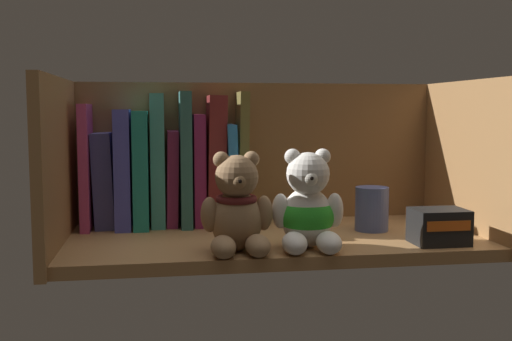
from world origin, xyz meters
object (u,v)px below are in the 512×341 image
(book_5, at_px, (172,178))
(teddy_bear_smaller, at_px, (308,209))
(book_3, at_px, (141,169))
(book_10, at_px, (241,158))
(book_0, at_px, (88,166))
(book_9, at_px, (230,174))
(book_4, at_px, (158,160))
(small_product_box, at_px, (439,226))
(book_1, at_px, (105,180))
(book_6, at_px, (185,159))
(pillar_candle, at_px, (372,209))
(teddy_bear_larger, at_px, (237,209))
(book_7, at_px, (199,169))
(book_2, at_px, (124,168))
(book_8, at_px, (215,160))

(book_5, xyz_separation_m, teddy_bear_smaller, (0.20, -0.23, -0.03))
(book_3, relative_size, book_10, 0.86)
(book_0, distance_m, book_9, 0.26)
(book_4, xyz_separation_m, small_product_box, (0.44, -0.23, -0.09))
(book_1, bearing_deg, book_3, 0.00)
(book_6, distance_m, pillar_candle, 0.35)
(book_0, xyz_separation_m, book_6, (0.18, 0.00, 0.01))
(book_1, bearing_deg, teddy_bear_larger, -48.04)
(book_0, distance_m, book_4, 0.13)
(book_10, relative_size, teddy_bear_larger, 1.63)
(teddy_bear_larger, xyz_separation_m, small_product_box, (0.32, 0.00, -0.04))
(book_5, bearing_deg, teddy_bear_smaller, -48.97)
(book_1, relative_size, book_10, 0.70)
(book_0, height_order, book_5, book_0)
(book_9, height_order, book_10, book_10)
(book_5, relative_size, book_9, 0.94)
(book_4, bearing_deg, book_9, 0.00)
(book_1, height_order, book_7, book_7)
(book_2, height_order, pillar_candle, book_2)
(book_6, relative_size, book_9, 1.32)
(pillar_candle, bearing_deg, book_3, 164.25)
(book_6, distance_m, small_product_box, 0.47)
(book_4, relative_size, book_9, 1.30)
(book_0, xyz_separation_m, book_10, (0.28, 0.00, 0.01))
(book_1, distance_m, book_3, 0.07)
(book_2, height_order, teddy_bear_smaller, book_2)
(book_9, relative_size, pillar_candle, 2.41)
(book_5, bearing_deg, small_product_box, -29.41)
(book_10, bearing_deg, small_product_box, -39.25)
(book_7, xyz_separation_m, teddy_bear_larger, (0.04, -0.24, -0.04))
(book_4, distance_m, pillar_candle, 0.40)
(teddy_bear_smaller, bearing_deg, book_1, 144.48)
(book_4, relative_size, book_8, 1.01)
(book_3, relative_size, teddy_bear_larger, 1.40)
(book_8, height_order, book_10, book_10)
(book_1, bearing_deg, book_10, 0.00)
(book_3, height_order, teddy_bear_smaller, book_3)
(book_1, xyz_separation_m, book_4, (0.10, 0.00, 0.04))
(book_8, xyz_separation_m, teddy_bear_smaller, (0.12, -0.23, -0.06))
(book_0, distance_m, book_8, 0.23)
(book_0, xyz_separation_m, book_9, (0.26, 0.00, -0.02))
(book_2, xyz_separation_m, teddy_bear_larger, (0.18, -0.24, -0.04))
(book_7, relative_size, small_product_box, 2.44)
(book_4, bearing_deg, book_2, 180.00)
(book_6, height_order, pillar_candle, book_6)
(book_9, bearing_deg, book_7, 180.00)
(book_10, distance_m, teddy_bear_smaller, 0.25)
(book_1, bearing_deg, book_4, 0.00)
(book_6, bearing_deg, teddy_bear_larger, -74.26)
(book_6, height_order, teddy_bear_smaller, book_6)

